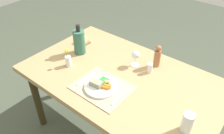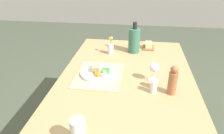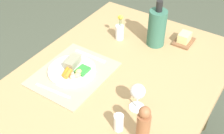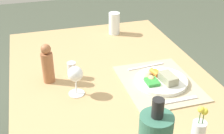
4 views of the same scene
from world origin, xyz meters
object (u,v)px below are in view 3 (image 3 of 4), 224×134
at_px(knife, 53,91).
at_px(pepper_mill, 143,126).
at_px(wine_glass, 138,93).
at_px(flower_vase, 120,31).
at_px(fork, 90,56).
at_px(dinner_plate, 72,70).
at_px(butter_dish, 184,39).
at_px(cooler_bottle, 157,27).
at_px(dining_table, 103,102).
at_px(salt_shaker, 119,122).

distance_m(knife, pepper_mill, 0.50).
bearing_deg(pepper_mill, wine_glass, -143.30).
bearing_deg(flower_vase, wine_glass, 39.89).
bearing_deg(pepper_mill, fork, -122.96).
xyz_separation_m(dinner_plate, butter_dish, (-0.57, 0.38, 0.00)).
height_order(dinner_plate, wine_glass, wine_glass).
relative_size(flower_vase, wine_glass, 1.17).
height_order(flower_vase, cooler_bottle, cooler_bottle).
height_order(dining_table, dinner_plate, dinner_plate).
height_order(pepper_mill, butter_dish, pepper_mill).
height_order(dinner_plate, fork, dinner_plate).
bearing_deg(knife, fork, 177.05).
distance_m(dinner_plate, pepper_mill, 0.54).
bearing_deg(salt_shaker, dinner_plate, -114.26).
height_order(dinner_plate, pepper_mill, pepper_mill).
height_order(fork, flower_vase, flower_vase).
bearing_deg(knife, salt_shaker, 83.09).
relative_size(flower_vase, salt_shaker, 1.96).
relative_size(dining_table, fork, 7.91).
xyz_separation_m(dining_table, fork, (-0.18, -0.21, 0.09)).
bearing_deg(fork, dinner_plate, 0.57).
bearing_deg(wine_glass, flower_vase, -140.11).
distance_m(fork, wine_glass, 0.45).
xyz_separation_m(fork, pepper_mill, (0.33, 0.51, 0.08)).
bearing_deg(dinner_plate, pepper_mill, 71.01).
distance_m(dinner_plate, knife, 0.16).
xyz_separation_m(knife, cooler_bottle, (-0.63, 0.23, 0.10)).
relative_size(dining_table, salt_shaker, 19.21).
distance_m(dinner_plate, fork, 0.16).
relative_size(dining_table, butter_dish, 12.16).
bearing_deg(salt_shaker, cooler_bottle, -166.84).
relative_size(dining_table, flower_vase, 9.78).
xyz_separation_m(fork, butter_dish, (-0.42, 0.38, 0.02)).
distance_m(knife, flower_vase, 0.57).
bearing_deg(wine_glass, butter_dish, -178.03).
distance_m(dining_table, salt_shaker, 0.26).
bearing_deg(dining_table, knife, -56.21).
bearing_deg(wine_glass, salt_shaker, -2.16).
height_order(fork, knife, same).
distance_m(fork, salt_shaker, 0.52).
bearing_deg(dinner_plate, wine_glass, 85.49).
height_order(knife, butter_dish, butter_dish).
relative_size(fork, flower_vase, 1.24).
bearing_deg(cooler_bottle, dinner_plate, -27.31).
distance_m(flower_vase, butter_dish, 0.38).
height_order(knife, salt_shaker, salt_shaker).
xyz_separation_m(dining_table, dinner_plate, (-0.03, -0.21, 0.10)).
relative_size(flower_vase, pepper_mill, 0.83).
xyz_separation_m(fork, cooler_bottle, (-0.31, 0.24, 0.10)).
distance_m(dining_table, butter_dish, 0.63).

